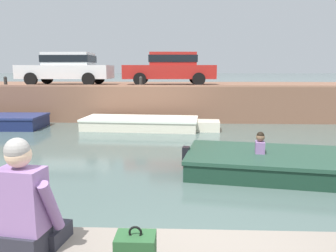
% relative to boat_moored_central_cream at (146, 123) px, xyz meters
% --- Properties ---
extents(ground_plane, '(400.00, 400.00, 0.00)m').
position_rel_boat_moored_central_cream_xyz_m(ground_plane, '(1.62, -4.19, -0.22)').
color(ground_plane, '#4C605B').
extents(far_quay_wall, '(60.00, 6.00, 1.58)m').
position_rel_boat_moored_central_cream_xyz_m(far_quay_wall, '(1.62, 4.42, 0.57)').
color(far_quay_wall, brown).
rests_on(far_quay_wall, ground).
extents(far_wall_coping, '(60.00, 0.24, 0.08)m').
position_rel_boat_moored_central_cream_xyz_m(far_wall_coping, '(1.62, 1.54, 1.40)').
color(far_wall_coping, '#9F6C52').
rests_on(far_wall_coping, far_quay_wall).
extents(boat_moored_central_cream, '(5.41, 2.09, 0.45)m').
position_rel_boat_moored_central_cream_xyz_m(boat_moored_central_cream, '(0.00, 0.00, 0.00)').
color(boat_moored_central_cream, silver).
rests_on(boat_moored_central_cream, ground).
extents(motorboat_passing, '(6.57, 3.01, 0.94)m').
position_rel_boat_moored_central_cream_xyz_m(motorboat_passing, '(4.46, -5.58, 0.01)').
color(motorboat_passing, '#193828').
rests_on(motorboat_passing, ground).
extents(car_leftmost_white, '(4.41, 2.04, 1.54)m').
position_rel_boat_moored_central_cream_xyz_m(car_leftmost_white, '(-4.18, 3.35, 2.20)').
color(car_leftmost_white, white).
rests_on(car_leftmost_white, far_quay_wall).
extents(car_left_inner_red, '(4.44, 2.14, 1.54)m').
position_rel_boat_moored_central_cream_xyz_m(car_left_inner_red, '(0.86, 3.36, 2.20)').
color(car_left_inner_red, '#B2231E').
rests_on(car_left_inner_red, far_quay_wall).
extents(mooring_bollard_west, '(0.15, 0.15, 0.45)m').
position_rel_boat_moored_central_cream_xyz_m(mooring_bollard_west, '(-6.41, 1.67, 1.59)').
color(mooring_bollard_west, '#2D2B28').
rests_on(mooring_bollard_west, far_quay_wall).
extents(mooring_bollard_mid, '(0.15, 0.15, 0.45)m').
position_rel_boat_moored_central_cream_xyz_m(mooring_bollard_mid, '(-0.37, 1.67, 1.59)').
color(mooring_bollard_mid, '#2D2B28').
rests_on(mooring_bollard_mid, far_quay_wall).
extents(person_seated_left, '(0.57, 0.57, 0.96)m').
position_rel_boat_moored_central_cream_xyz_m(person_seated_left, '(0.13, -10.22, 0.99)').
color(person_seated_left, '#282833').
rests_on(person_seated_left, near_quay).
extents(bottle_drink, '(0.06, 0.06, 0.20)m').
position_rel_boat_moored_central_cream_xyz_m(bottle_drink, '(0.23, -10.33, 0.71)').
color(bottle_drink, '#CCC64C').
rests_on(bottle_drink, near_quay).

